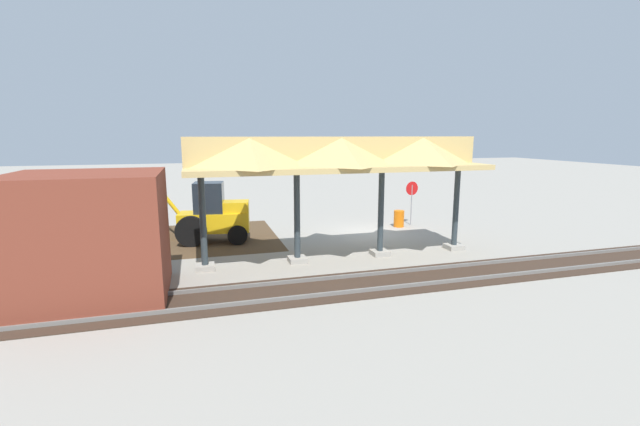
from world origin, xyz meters
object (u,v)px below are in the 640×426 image
Objects in this scene: traffic_barrel at (399,219)px; stop_sign at (412,194)px; brick_utility_building at (90,237)px; backhoe at (211,215)px.

stop_sign is at bearing -161.71° from traffic_barrel.
brick_utility_building is 4.75× the size of traffic_barrel.
backhoe is at bearing 3.77° from traffic_barrel.
backhoe is 5.74× the size of traffic_barrel.
brick_utility_building is at bearing 26.59° from traffic_barrel.
brick_utility_building reaches higher than traffic_barrel.
backhoe is 10.02m from traffic_barrel.
brick_utility_building reaches higher than stop_sign.
backhoe reaches higher than stop_sign.
stop_sign is 1.60m from traffic_barrel.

